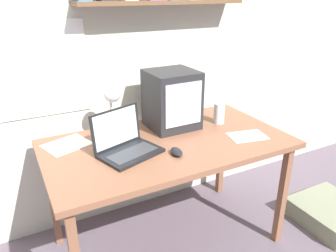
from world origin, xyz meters
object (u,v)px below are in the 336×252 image
object	(u,v)px
corner_desk	(168,151)
laptop	(124,142)
loose_paper_near_monitor	(247,136)
crt_monitor	(172,99)
loose_paper_near_laptop	(67,145)
desk_lamp	(112,99)
floor_cushion	(330,213)
juice_glass	(219,114)
computer_mouse	(176,152)

from	to	relation	value
corner_desk	laptop	distance (m)	0.31
corner_desk	loose_paper_near_monitor	size ratio (longest dim) A/B	5.76
crt_monitor	loose_paper_near_laptop	xyz separation A→B (m)	(-0.68, 0.03, -0.19)
desk_lamp	floor_cushion	size ratio (longest dim) A/B	0.69
laptop	loose_paper_near_monitor	distance (m)	0.77
corner_desk	laptop	bearing A→B (deg)	-178.07
juice_glass	loose_paper_near_monitor	world-z (taller)	juice_glass
juice_glass	loose_paper_near_laptop	size ratio (longest dim) A/B	0.47
loose_paper_near_monitor	corner_desk	bearing A→B (deg)	160.74
desk_lamp	juice_glass	xyz separation A→B (m)	(0.70, -0.13, -0.17)
juice_glass	loose_paper_near_monitor	xyz separation A→B (m)	(0.03, -0.27, -0.06)
corner_desk	desk_lamp	world-z (taller)	desk_lamp
corner_desk	loose_paper_near_laptop	world-z (taller)	loose_paper_near_laptop
corner_desk	computer_mouse	bearing A→B (deg)	-102.06
crt_monitor	juice_glass	distance (m)	0.35
loose_paper_near_monitor	juice_glass	bearing A→B (deg)	95.44
computer_mouse	loose_paper_near_laptop	xyz separation A→B (m)	(-0.51, 0.40, -0.01)
desk_lamp	crt_monitor	bearing A→B (deg)	-0.19
crt_monitor	laptop	distance (m)	0.48
desk_lamp	loose_paper_near_monitor	xyz separation A→B (m)	(0.73, -0.40, -0.23)
loose_paper_near_laptop	floor_cushion	world-z (taller)	loose_paper_near_laptop
crt_monitor	laptop	xyz separation A→B (m)	(-0.41, -0.21, -0.13)
crt_monitor	corner_desk	bearing A→B (deg)	-124.63
crt_monitor	loose_paper_near_monitor	size ratio (longest dim) A/B	1.48
crt_monitor	desk_lamp	world-z (taller)	crt_monitor
desk_lamp	loose_paper_near_monitor	size ratio (longest dim) A/B	1.30
loose_paper_near_laptop	loose_paper_near_monitor	bearing A→B (deg)	-21.08
crt_monitor	floor_cushion	bearing A→B (deg)	-29.75
floor_cushion	crt_monitor	bearing A→B (deg)	151.31
laptop	desk_lamp	world-z (taller)	desk_lamp
desk_lamp	computer_mouse	bearing A→B (deg)	-56.43
computer_mouse	floor_cushion	size ratio (longest dim) A/B	0.24
floor_cushion	laptop	bearing A→B (deg)	166.02
laptop	loose_paper_near_laptop	distance (m)	0.37
desk_lamp	loose_paper_near_laptop	size ratio (longest dim) A/B	1.11
corner_desk	floor_cushion	bearing A→B (deg)	-17.56
corner_desk	crt_monitor	xyz separation A→B (m)	(0.13, 0.20, 0.25)
loose_paper_near_monitor	loose_paper_near_laptop	xyz separation A→B (m)	(-1.02, 0.39, 0.00)
computer_mouse	desk_lamp	bearing A→B (deg)	118.24
crt_monitor	laptop	world-z (taller)	crt_monitor
loose_paper_near_laptop	juice_glass	bearing A→B (deg)	-7.10
computer_mouse	loose_paper_near_monitor	world-z (taller)	computer_mouse
floor_cushion	juice_glass	bearing A→B (deg)	146.69
laptop	computer_mouse	world-z (taller)	laptop
juice_glass	loose_paper_near_laptop	world-z (taller)	juice_glass
desk_lamp	loose_paper_near_monitor	bearing A→B (deg)	-23.49
crt_monitor	desk_lamp	distance (m)	0.39
corner_desk	loose_paper_near_monitor	distance (m)	0.50
corner_desk	juice_glass	distance (m)	0.48
desk_lamp	computer_mouse	world-z (taller)	desk_lamp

